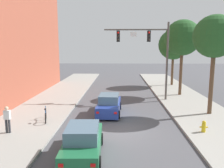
{
  "coord_description": "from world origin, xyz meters",
  "views": [
    {
      "loc": [
        -0.06,
        -13.54,
        5.29
      ],
      "look_at": [
        -0.7,
        6.44,
        2.0
      ],
      "focal_mm": 35.94,
      "sensor_mm": 36.0,
      "label": 1
    }
  ],
  "objects_px": {
    "traffic_signal_mast": "(150,47)",
    "car_lead_blue": "(109,105)",
    "bicycle_leaning": "(46,116)",
    "pedestrian_sidewalk_left_walker": "(7,118)",
    "street_tree_second": "(183,38)",
    "fire_hydrant": "(204,126)",
    "street_tree_third": "(173,45)",
    "street_tree_nearest": "(215,37)",
    "car_following_green": "(83,142)"
  },
  "relations": [
    {
      "from": "car_following_green",
      "to": "street_tree_nearest",
      "type": "xyz_separation_m",
      "value": [
        8.84,
        7.02,
        5.32
      ]
    },
    {
      "from": "car_lead_blue",
      "to": "pedestrian_sidewalk_left_walker",
      "type": "relative_size",
      "value": 2.62
    },
    {
      "from": "bicycle_leaning",
      "to": "street_tree_second",
      "type": "xyz_separation_m",
      "value": [
        11.82,
        9.32,
        5.71
      ]
    },
    {
      "from": "fire_hydrant",
      "to": "car_following_green",
      "type": "bearing_deg",
      "value": -156.24
    },
    {
      "from": "car_following_green",
      "to": "fire_hydrant",
      "type": "relative_size",
      "value": 5.97
    },
    {
      "from": "street_tree_second",
      "to": "pedestrian_sidewalk_left_walker",
      "type": "bearing_deg",
      "value": -139.24
    },
    {
      "from": "car_lead_blue",
      "to": "fire_hydrant",
      "type": "distance_m",
      "value": 7.29
    },
    {
      "from": "traffic_signal_mast",
      "to": "car_following_green",
      "type": "xyz_separation_m",
      "value": [
        -4.66,
        -11.75,
        -4.6
      ]
    },
    {
      "from": "traffic_signal_mast",
      "to": "pedestrian_sidewalk_left_walker",
      "type": "bearing_deg",
      "value": -136.37
    },
    {
      "from": "pedestrian_sidewalk_left_walker",
      "to": "street_tree_nearest",
      "type": "bearing_deg",
      "value": 17.91
    },
    {
      "from": "fire_hydrant",
      "to": "street_tree_second",
      "type": "height_order",
      "value": "street_tree_second"
    },
    {
      "from": "car_following_green",
      "to": "street_tree_nearest",
      "type": "relative_size",
      "value": 0.57
    },
    {
      "from": "bicycle_leaning",
      "to": "street_tree_third",
      "type": "distance_m",
      "value": 20.77
    },
    {
      "from": "fire_hydrant",
      "to": "street_tree_third",
      "type": "xyz_separation_m",
      "value": [
        2.09,
        17.56,
        5.11
      ]
    },
    {
      "from": "fire_hydrant",
      "to": "street_tree_second",
      "type": "xyz_separation_m",
      "value": [
        1.47,
        11.04,
        5.74
      ]
    },
    {
      "from": "street_tree_second",
      "to": "street_tree_third",
      "type": "height_order",
      "value": "street_tree_second"
    },
    {
      "from": "street_tree_second",
      "to": "car_following_green",
      "type": "bearing_deg",
      "value": -120.81
    },
    {
      "from": "pedestrian_sidewalk_left_walker",
      "to": "street_tree_third",
      "type": "bearing_deg",
      "value": 52.18
    },
    {
      "from": "pedestrian_sidewalk_left_walker",
      "to": "street_tree_nearest",
      "type": "distance_m",
      "value": 15.37
    },
    {
      "from": "car_lead_blue",
      "to": "street_tree_third",
      "type": "height_order",
      "value": "street_tree_third"
    },
    {
      "from": "car_following_green",
      "to": "bicycle_leaning",
      "type": "xyz_separation_m",
      "value": [
        -3.42,
        4.78,
        -0.18
      ]
    },
    {
      "from": "car_lead_blue",
      "to": "street_tree_second",
      "type": "xyz_separation_m",
      "value": [
        7.46,
        6.9,
        5.53
      ]
    },
    {
      "from": "fire_hydrant",
      "to": "street_tree_nearest",
      "type": "distance_m",
      "value": 7.07
    },
    {
      "from": "pedestrian_sidewalk_left_walker",
      "to": "street_tree_second",
      "type": "relative_size",
      "value": 0.2
    },
    {
      "from": "traffic_signal_mast",
      "to": "fire_hydrant",
      "type": "bearing_deg",
      "value": -75.31
    },
    {
      "from": "car_following_green",
      "to": "pedestrian_sidewalk_left_walker",
      "type": "relative_size",
      "value": 2.62
    },
    {
      "from": "traffic_signal_mast",
      "to": "bicycle_leaning",
      "type": "bearing_deg",
      "value": -139.19
    },
    {
      "from": "car_following_green",
      "to": "pedestrian_sidewalk_left_walker",
      "type": "xyz_separation_m",
      "value": [
        -5.0,
        2.54,
        0.34
      ]
    },
    {
      "from": "bicycle_leaning",
      "to": "street_tree_nearest",
      "type": "bearing_deg",
      "value": 10.35
    },
    {
      "from": "street_tree_second",
      "to": "street_tree_third",
      "type": "distance_m",
      "value": 6.58
    },
    {
      "from": "pedestrian_sidewalk_left_walker",
      "to": "street_tree_second",
      "type": "bearing_deg",
      "value": 40.76
    },
    {
      "from": "pedestrian_sidewalk_left_walker",
      "to": "bicycle_leaning",
      "type": "bearing_deg",
      "value": 54.71
    },
    {
      "from": "street_tree_second",
      "to": "street_tree_third",
      "type": "xyz_separation_m",
      "value": [
        0.62,
        6.52,
        -0.64
      ]
    },
    {
      "from": "fire_hydrant",
      "to": "street_tree_nearest",
      "type": "height_order",
      "value": "street_tree_nearest"
    },
    {
      "from": "pedestrian_sidewalk_left_walker",
      "to": "street_tree_second",
      "type": "distance_m",
      "value": 18.44
    },
    {
      "from": "car_lead_blue",
      "to": "street_tree_second",
      "type": "height_order",
      "value": "street_tree_second"
    },
    {
      "from": "bicycle_leaning",
      "to": "street_tree_second",
      "type": "relative_size",
      "value": 0.21
    },
    {
      "from": "car_following_green",
      "to": "fire_hydrant",
      "type": "height_order",
      "value": "car_following_green"
    },
    {
      "from": "car_following_green",
      "to": "street_tree_nearest",
      "type": "height_order",
      "value": "street_tree_nearest"
    },
    {
      "from": "car_lead_blue",
      "to": "fire_hydrant",
      "type": "height_order",
      "value": "car_lead_blue"
    },
    {
      "from": "street_tree_nearest",
      "to": "street_tree_second",
      "type": "xyz_separation_m",
      "value": [
        -0.44,
        7.08,
        0.21
      ]
    },
    {
      "from": "street_tree_nearest",
      "to": "car_following_green",
      "type": "bearing_deg",
      "value": -141.57
    },
    {
      "from": "traffic_signal_mast",
      "to": "car_lead_blue",
      "type": "xyz_separation_m",
      "value": [
        -3.72,
        -4.56,
        -4.6
      ]
    },
    {
      "from": "street_tree_second",
      "to": "street_tree_nearest",
      "type": "bearing_deg",
      "value": -86.47
    },
    {
      "from": "street_tree_nearest",
      "to": "street_tree_third",
      "type": "height_order",
      "value": "street_tree_nearest"
    },
    {
      "from": "street_tree_third",
      "to": "bicycle_leaning",
      "type": "bearing_deg",
      "value": -128.16
    },
    {
      "from": "bicycle_leaning",
      "to": "street_tree_second",
      "type": "bearing_deg",
      "value": 38.25
    },
    {
      "from": "bicycle_leaning",
      "to": "fire_hydrant",
      "type": "distance_m",
      "value": 10.5
    },
    {
      "from": "bicycle_leaning",
      "to": "pedestrian_sidewalk_left_walker",
      "type": "bearing_deg",
      "value": -125.29
    },
    {
      "from": "street_tree_third",
      "to": "fire_hydrant",
      "type": "bearing_deg",
      "value": -96.79
    }
  ]
}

